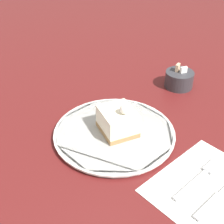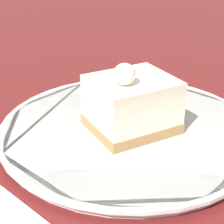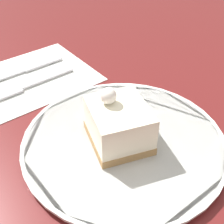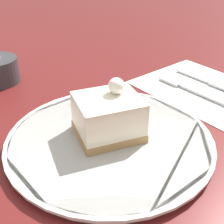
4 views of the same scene
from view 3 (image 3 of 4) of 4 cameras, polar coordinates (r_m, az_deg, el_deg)
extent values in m
plane|color=#5B1919|center=(0.44, 3.54, -7.32)|extent=(4.00, 4.00, 0.00)
cylinder|color=silver|center=(0.45, 2.34, -5.50)|extent=(0.28, 0.28, 0.01)
cylinder|color=silver|center=(0.45, 2.35, -5.13)|extent=(0.29, 0.29, 0.00)
cube|color=#9E7547|center=(0.44, 1.20, -4.64)|extent=(0.11, 0.10, 0.01)
cube|color=#EFE5C6|center=(0.42, 1.26, -1.75)|extent=(0.11, 0.10, 0.05)
sphere|color=white|center=(0.41, -0.70, 2.98)|extent=(0.02, 0.02, 0.02)
cube|color=white|center=(0.61, -14.69, 6.07)|extent=(0.19, 0.23, 0.00)
cube|color=#B2B2B7|center=(0.60, -11.68, 6.10)|extent=(0.01, 0.11, 0.00)
cube|color=#B2B2B7|center=(0.57, -18.35, 3.35)|extent=(0.02, 0.05, 0.00)
cube|color=#B2B2B7|center=(0.64, -12.50, 8.60)|extent=(0.01, 0.08, 0.00)
cube|color=#B2B2B7|center=(0.62, -19.17, 5.96)|extent=(0.01, 0.08, 0.00)
camera|label=1|loc=(0.92, 6.67, 48.49)|focal=50.00mm
camera|label=2|loc=(0.54, -42.66, 17.99)|focal=60.00mm
camera|label=4|loc=(0.49, 53.27, 18.47)|focal=50.00mm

